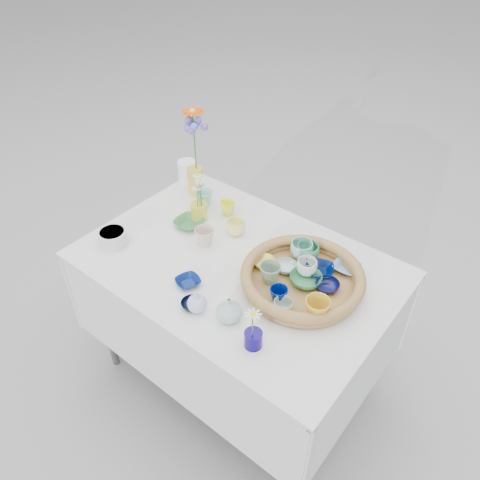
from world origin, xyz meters
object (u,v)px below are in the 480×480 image
Objects in this scene: bud_vase_seafoam at (229,309)px; tall_vase_yellow at (196,181)px; display_table at (238,374)px; wicker_tray at (302,279)px.

bud_vase_seafoam is 0.84m from tall_vase_yellow.
display_table is 2.66× the size of wicker_tray.
tall_vase_yellow reaches higher than bud_vase_seafoam.
tall_vase_yellow is (-0.65, 0.53, 0.02)m from bud_vase_seafoam.
bud_vase_seafoam is at bearing -110.13° from wicker_tray.
tall_vase_yellow reaches higher than display_table.
bud_vase_seafoam reaches higher than wicker_tray.
tall_vase_yellow is (-0.48, 0.27, 0.84)m from display_table.
wicker_tray is 0.32m from bud_vase_seafoam.
tall_vase_yellow is at bearing 163.56° from wicker_tray.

